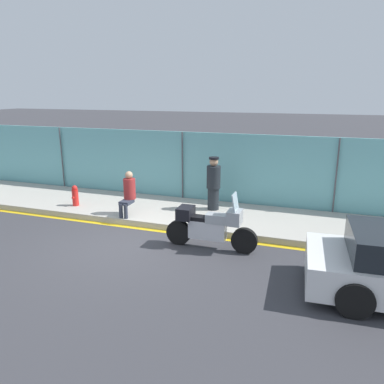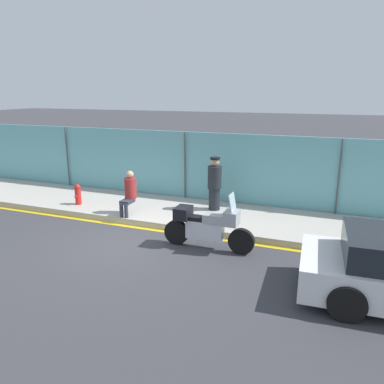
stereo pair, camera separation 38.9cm
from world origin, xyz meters
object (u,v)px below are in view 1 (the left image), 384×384
(officer_standing, at_px, (214,183))
(person_seated_on_curb, at_px, (129,191))
(fire_hydrant, at_px, (75,196))
(motorcycle, at_px, (210,226))

(officer_standing, height_order, person_seated_on_curb, officer_standing)
(person_seated_on_curb, bearing_deg, officer_standing, 30.48)
(fire_hydrant, bearing_deg, motorcycle, -16.59)
(motorcycle, xyz_separation_m, officer_standing, (-0.64, 2.57, 0.43))
(motorcycle, height_order, person_seated_on_curb, person_seated_on_curb)
(motorcycle, relative_size, person_seated_on_curb, 1.76)
(person_seated_on_curb, distance_m, fire_hydrant, 2.15)
(motorcycle, bearing_deg, person_seated_on_curb, 156.53)
(motorcycle, bearing_deg, fire_hydrant, 163.15)
(fire_hydrant, bearing_deg, officer_standing, 13.95)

